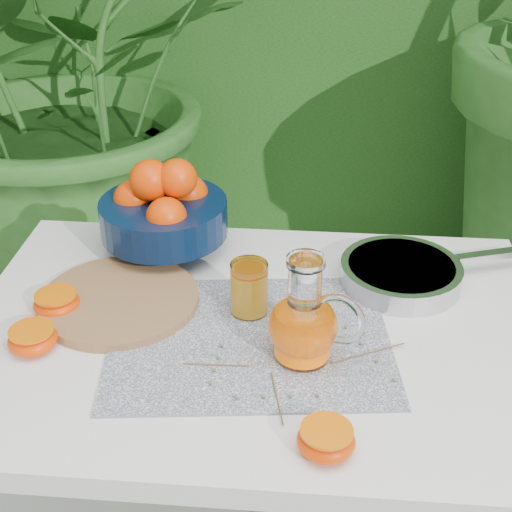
# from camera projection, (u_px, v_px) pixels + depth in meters

# --- Properties ---
(potted_plant_left) EXTENTS (2.26, 2.26, 1.60)m
(potted_plant_left) POSITION_uv_depth(u_px,v_px,m) (70.00, 68.00, 2.39)
(potted_plant_left) COLOR #2F6322
(potted_plant_left) RESTS_ON ground
(white_table) EXTENTS (1.00, 0.70, 0.75)m
(white_table) POSITION_uv_depth(u_px,v_px,m) (255.00, 364.00, 1.26)
(white_table) COLOR white
(white_table) RESTS_ON ground
(placemat) EXTENTS (0.50, 0.41, 0.00)m
(placemat) POSITION_uv_depth(u_px,v_px,m) (249.00, 339.00, 1.19)
(placemat) COLOR #0B193E
(placemat) RESTS_ON white_table
(cutting_board) EXTENTS (0.34, 0.34, 0.02)m
(cutting_board) POSITION_uv_depth(u_px,v_px,m) (120.00, 300.00, 1.27)
(cutting_board) COLOR olive
(cutting_board) RESTS_ON white_table
(fruit_bowl) EXTENTS (0.32, 0.32, 0.20)m
(fruit_bowl) POSITION_uv_depth(u_px,v_px,m) (163.00, 209.00, 1.40)
(fruit_bowl) COLOR black
(fruit_bowl) RESTS_ON white_table
(juice_pitcher) EXTENTS (0.17, 0.15, 0.18)m
(juice_pitcher) POSITION_uv_depth(u_px,v_px,m) (305.00, 324.00, 1.11)
(juice_pitcher) COLOR white
(juice_pitcher) RESTS_ON white_table
(juice_tumbler) EXTENTS (0.08, 0.08, 0.10)m
(juice_tumbler) POSITION_uv_depth(u_px,v_px,m) (249.00, 289.00, 1.23)
(juice_tumbler) COLOR white
(juice_tumbler) RESTS_ON white_table
(saute_pan) EXTENTS (0.41, 0.29, 0.04)m
(saute_pan) POSITION_uv_depth(u_px,v_px,m) (402.00, 273.00, 1.33)
(saute_pan) COLOR #B4B5B9
(saute_pan) RESTS_ON white_table
(orange_halves) EXTENTS (0.57, 0.39, 0.04)m
(orange_halves) POSITION_uv_depth(u_px,v_px,m) (126.00, 354.00, 1.12)
(orange_halves) COLOR #F73602
(orange_halves) RESTS_ON white_table
(thyme_sprigs) EXTENTS (0.35, 0.24, 0.01)m
(thyme_sprigs) POSITION_uv_depth(u_px,v_px,m) (291.00, 370.00, 1.11)
(thyme_sprigs) COLOR brown
(thyme_sprigs) RESTS_ON white_table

